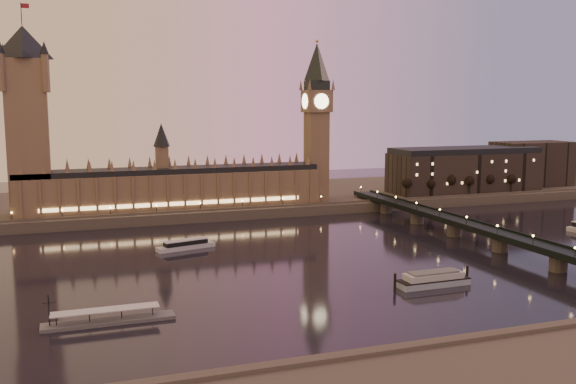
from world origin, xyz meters
The scene contains 16 objects.
ground centered at (0.00, 0.00, 0.00)m, with size 700.00×700.00×0.00m, color black.
far_embankment centered at (30.00, 165.00, 3.00)m, with size 560.00×130.00×6.00m, color #423D35.
palace_of_westminster centered at (-40.12, 120.99, 21.71)m, with size 180.00×26.62×52.00m.
victoria_tower centered at (-120.00, 121.00, 65.79)m, with size 31.68×31.68×118.00m.
big_ben centered at (53.99, 120.99, 63.95)m, with size 17.68×17.68×104.00m.
westminster_bridge centered at (91.61, 0.00, 5.52)m, with size 13.20×260.00×15.30m.
city_block centered at (194.94, 130.93, 22.24)m, with size 155.00×45.00×34.00m.
bare_tree_0 centered at (115.31, 109.00, 15.77)m, with size 6.43×6.43×13.07m.
bare_tree_1 centered at (132.03, 109.00, 15.77)m, with size 6.43×6.43×13.07m.
bare_tree_2 centered at (148.76, 109.00, 15.77)m, with size 6.43×6.43×13.07m.
bare_tree_3 centered at (165.49, 109.00, 15.77)m, with size 6.43×6.43×13.07m.
bare_tree_4 centered at (182.21, 109.00, 15.77)m, with size 6.43×6.43×13.07m.
bare_tree_5 centered at (198.94, 109.00, 15.77)m, with size 6.43×6.43×13.07m.
cruise_boat_a centered at (-48.07, 35.90, 2.03)m, with size 29.41×13.08×4.60m.
moored_barge centered at (30.73, -58.30, 2.59)m, with size 33.54×8.62×6.15m.
pontoon_pier centered at (-90.79, -60.30, 1.20)m, with size 41.73×6.96×11.13m.
Camera 1 is at (-102.11, -266.37, 70.43)m, focal length 40.00 mm.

